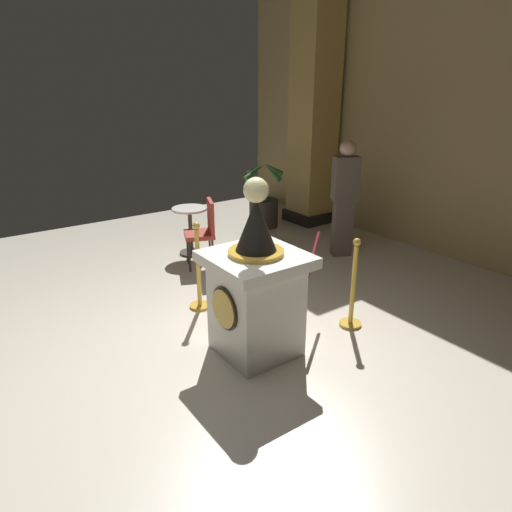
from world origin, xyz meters
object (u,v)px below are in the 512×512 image
at_px(potted_palm_left, 264,208).
at_px(bystander_guest, 344,196).
at_px(pedestal_clock, 256,291).
at_px(stanchion_far, 199,279).
at_px(stanchion_near, 352,296).
at_px(cafe_chair_red, 204,228).
at_px(cafe_table, 190,225).

xyz_separation_m(potted_palm_left, bystander_guest, (1.87, 0.08, 0.57)).
relative_size(pedestal_clock, stanchion_far, 1.65).
xyz_separation_m(stanchion_far, potted_palm_left, (-2.15, 2.51, -0.02)).
bearing_deg(stanchion_near, potted_palm_left, 158.09).
relative_size(stanchion_far, potted_palm_left, 0.87).
bearing_deg(pedestal_clock, bystander_guest, 118.51).
relative_size(stanchion_far, bystander_guest, 0.60).
bearing_deg(cafe_chair_red, pedestal_clock, -17.51).
height_order(pedestal_clock, cafe_chair_red, pedestal_clock).
xyz_separation_m(stanchion_far, cafe_chair_red, (-1.07, 0.69, 0.21)).
height_order(pedestal_clock, stanchion_near, pedestal_clock).
xyz_separation_m(bystander_guest, cafe_table, (-1.37, -1.83, -0.46)).
xyz_separation_m(pedestal_clock, stanchion_far, (-1.13, 0.01, -0.28)).
bearing_deg(stanchion_near, cafe_table, -173.27).
distance_m(potted_palm_left, cafe_table, 1.82).
xyz_separation_m(stanchion_far, bystander_guest, (-0.28, 2.59, 0.55)).
xyz_separation_m(bystander_guest, cafe_chair_red, (-0.79, -1.91, -0.34)).
xyz_separation_m(pedestal_clock, bystander_guest, (-1.41, 2.60, 0.27)).
height_order(stanchion_near, cafe_table, stanchion_near).
bearing_deg(cafe_table, bystander_guest, 53.21).
height_order(stanchion_near, stanchion_far, stanchion_far).
distance_m(bystander_guest, cafe_table, 2.33).
bearing_deg(pedestal_clock, cafe_table, 164.43).
distance_m(stanchion_near, potted_palm_left, 3.74).
bearing_deg(cafe_table, stanchion_near, 6.73).
xyz_separation_m(potted_palm_left, cafe_table, (0.50, -1.74, 0.11)).
height_order(stanchion_far, cafe_chair_red, stanchion_far).
xyz_separation_m(stanchion_near, cafe_chair_red, (-2.39, -0.43, 0.23)).
xyz_separation_m(pedestal_clock, potted_palm_left, (-3.28, 2.52, -0.30)).
xyz_separation_m(stanchion_near, cafe_table, (-2.97, -0.35, 0.11)).
bearing_deg(potted_palm_left, stanchion_near, -21.91).
height_order(stanchion_far, potted_palm_left, potted_palm_left).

